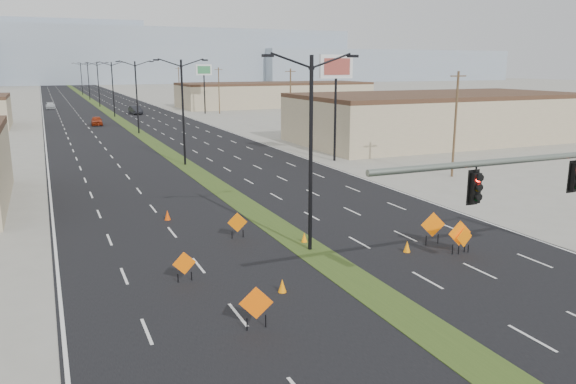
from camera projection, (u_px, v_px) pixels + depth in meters
name	position (u px, v px, depth m)	size (l,w,h in m)	color
ground	(465.00, 356.00, 18.80)	(600.00, 600.00, 0.00)	gray
road_surface	(112.00, 115.00, 108.22)	(25.00, 400.00, 0.02)	black
median_strip	(112.00, 115.00, 108.22)	(2.00, 400.00, 0.04)	#304619
building_se_near	(438.00, 119.00, 71.65)	(36.00, 18.00, 5.50)	tan
building_se_far	(275.00, 95.00, 131.39)	(44.00, 16.00, 5.00)	tan
mesa_center	(144.00, 56.00, 299.50)	(220.00, 50.00, 28.00)	#8997AA
mesa_east	(377.00, 65.00, 346.12)	(160.00, 50.00, 18.00)	#8997AA
mesa_backdrop	(0.00, 52.00, 289.71)	(140.00, 50.00, 32.00)	#8997AA
streetlight_0	(311.00, 148.00, 28.33)	(5.15, 0.24, 10.02)	black
streetlight_1	(183.00, 109.00, 53.37)	(5.15, 0.24, 10.02)	black
streetlight_2	(137.00, 95.00, 78.40)	(5.15, 0.24, 10.02)	black
streetlight_3	(113.00, 87.00, 103.44)	(5.15, 0.24, 10.02)	black
streetlight_4	(98.00, 83.00, 128.48)	(5.15, 0.24, 10.02)	black
streetlight_5	(88.00, 80.00, 153.51)	(5.15, 0.24, 10.02)	black
streetlight_6	(81.00, 78.00, 178.55)	(5.15, 0.24, 10.02)	black
utility_pole_0	(455.00, 123.00, 47.90)	(1.60, 0.20, 9.00)	#4C3823
utility_pole_1	(290.00, 100.00, 79.19)	(1.60, 0.20, 9.00)	#4C3823
utility_pole_2	(219.00, 90.00, 110.49)	(1.60, 0.20, 9.00)	#4C3823
utility_pole_3	(179.00, 84.00, 141.78)	(1.60, 0.20, 9.00)	#4C3823
car_left	(97.00, 121.00, 90.01)	(1.70, 4.21, 1.44)	#9C2D11
car_mid	(136.00, 110.00, 110.13)	(1.70, 4.87, 1.60)	black
car_far	(50.00, 106.00, 123.68)	(1.89, 4.66, 1.35)	silver
construction_sign_0	(184.00, 264.00, 25.04)	(1.06, 0.05, 1.41)	#E95E04
construction_sign_1	(256.00, 304.00, 20.47)	(1.22, 0.39, 1.67)	#F95D05
construction_sign_2	(237.00, 223.00, 31.34)	(1.11, 0.25, 1.49)	#D56004
construction_sign_3	(433.00, 226.00, 30.18)	(1.32, 0.39, 1.81)	orange
construction_sign_4	(460.00, 234.00, 28.74)	(1.33, 0.13, 1.77)	#FF6F05
construction_sign_5	(464.00, 238.00, 28.79)	(1.07, 0.16, 1.43)	orange
cone_0	(282.00, 286.00, 23.97)	(0.36, 0.36, 0.60)	orange
cone_1	(407.00, 247.00, 29.10)	(0.37, 0.37, 0.62)	orange
cone_2	(304.00, 238.00, 30.67)	(0.35, 0.35, 0.58)	orange
cone_3	(167.00, 215.00, 35.12)	(0.39, 0.39, 0.65)	#D94204
pole_sign_east_near	(336.00, 74.00, 55.09)	(3.44, 0.65, 10.49)	black
pole_sign_east_far	(204.00, 74.00, 109.89)	(3.14, 0.66, 9.58)	black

